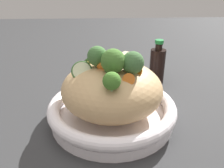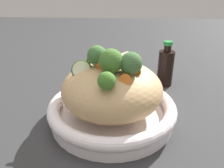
% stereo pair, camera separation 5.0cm
% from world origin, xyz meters
% --- Properties ---
extents(ground_plane, '(3.00, 3.00, 0.00)m').
position_xyz_m(ground_plane, '(0.00, 0.00, 0.00)').
color(ground_plane, '#313132').
extents(serving_bowl, '(0.30, 0.30, 0.05)m').
position_xyz_m(serving_bowl, '(0.00, 0.00, 0.03)').
color(serving_bowl, white).
rests_on(serving_bowl, ground_plane).
extents(noodle_heap, '(0.23, 0.23, 0.12)m').
position_xyz_m(noodle_heap, '(0.00, 0.00, 0.08)').
color(noodle_heap, tan).
rests_on(noodle_heap, serving_bowl).
extents(broccoli_florets, '(0.13, 0.13, 0.08)m').
position_xyz_m(broccoli_florets, '(0.00, -0.04, 0.16)').
color(broccoli_florets, '#99BC74').
rests_on(broccoli_florets, serving_bowl).
extents(carrot_coins, '(0.10, 0.08, 0.03)m').
position_xyz_m(carrot_coins, '(0.02, -0.03, 0.14)').
color(carrot_coins, orange).
rests_on(carrot_coins, serving_bowl).
extents(zucchini_slices, '(0.11, 0.12, 0.05)m').
position_xyz_m(zucchini_slices, '(-0.03, -0.00, 0.14)').
color(zucchini_slices, beige).
rests_on(zucchini_slices, serving_bowl).
extents(chicken_chunks, '(0.08, 0.11, 0.04)m').
position_xyz_m(chicken_chunks, '(0.02, 0.04, 0.14)').
color(chicken_chunks, beige).
rests_on(chicken_chunks, serving_bowl).
extents(soy_sauce_bottle, '(0.05, 0.05, 0.14)m').
position_xyz_m(soy_sauce_bottle, '(0.16, 0.21, 0.06)').
color(soy_sauce_bottle, black).
rests_on(soy_sauce_bottle, ground_plane).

